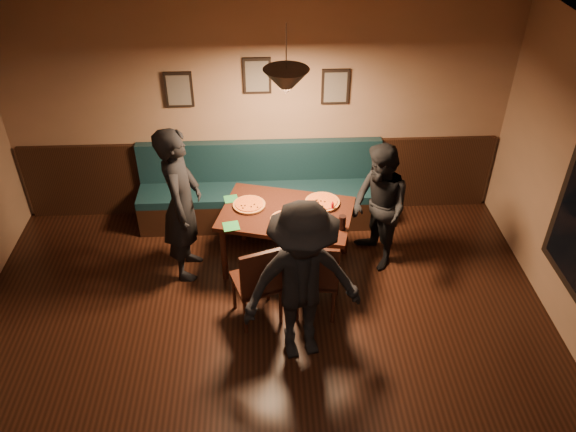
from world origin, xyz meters
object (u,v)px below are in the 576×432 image
object	(u,v)px
dining_table	(287,239)
diner_left	(182,205)
diner_right	(379,208)
chair_near_right	(317,274)
chair_near_left	(256,280)
tabasco_bottle	(332,206)
soda_glass	(342,222)
diner_front	(302,285)
booth_bench	(261,188)

from	to	relation	value
dining_table	diner_left	distance (m)	1.23
dining_table	diner_right	size ratio (longest dim) A/B	0.94
diner_left	chair_near_right	bearing A→B (deg)	-113.69
diner_right	chair_near_left	bearing A→B (deg)	-78.57
chair_near_left	tabasco_bottle	distance (m)	1.20
soda_glass	tabasco_bottle	bearing A→B (deg)	101.15
diner_front	tabasco_bottle	bearing A→B (deg)	60.83
chair_near_left	diner_front	world-z (taller)	diner_front
booth_bench	dining_table	size ratio (longest dim) A/B	2.14
booth_bench	diner_right	world-z (taller)	diner_right
soda_glass	diner_front	bearing A→B (deg)	-116.71
diner_right	tabasco_bottle	size ratio (longest dim) A/B	11.66
chair_near_left	chair_near_right	world-z (taller)	chair_near_left
diner_front	chair_near_left	bearing A→B (deg)	119.91
tabasco_bottle	diner_left	bearing A→B (deg)	-179.34
chair_near_left	diner_right	world-z (taller)	diner_right
chair_near_left	diner_front	size ratio (longest dim) A/B	0.58
diner_right	soda_glass	xyz separation A→B (m)	(-0.46, -0.36, 0.08)
chair_near_left	diner_front	distance (m)	0.74
chair_near_left	tabasco_bottle	size ratio (longest dim) A/B	7.72
diner_right	diner_front	size ratio (longest dim) A/B	0.87
dining_table	diner_right	xyz separation A→B (m)	(1.02, 0.03, 0.37)
chair_near_right	soda_glass	distance (m)	0.60
chair_near_left	diner_right	size ratio (longest dim) A/B	0.66
chair_near_right	diner_left	bearing A→B (deg)	160.74
chair_near_right	tabasco_bottle	distance (m)	0.83
chair_near_right	diner_front	world-z (taller)	diner_front
chair_near_left	diner_right	xyz separation A→B (m)	(1.36, 0.83, 0.25)
dining_table	tabasco_bottle	xyz separation A→B (m)	(0.50, -0.00, 0.44)
dining_table	chair_near_left	xyz separation A→B (m)	(-0.34, -0.80, 0.12)
dining_table	diner_right	distance (m)	1.09
diner_left	tabasco_bottle	size ratio (longest dim) A/B	13.98
dining_table	diner_left	world-z (taller)	diner_left
chair_near_left	diner_left	bearing A→B (deg)	116.16
dining_table	chair_near_right	world-z (taller)	chair_near_right
chair_near_right	diner_right	world-z (taller)	diner_right
chair_near_left	chair_near_right	bearing A→B (deg)	-12.47
booth_bench	soda_glass	world-z (taller)	booth_bench
chair_near_left	chair_near_right	size ratio (longest dim) A/B	1.03
chair_near_right	tabasco_bottle	xyz separation A→B (m)	(0.23, 0.73, 0.33)
chair_near_right	diner_right	bearing A→B (deg)	53.15
diner_left	diner_right	size ratio (longest dim) A/B	1.20
booth_bench	dining_table	bearing A→B (deg)	-72.17
dining_table	diner_left	xyz separation A→B (m)	(-1.12, -0.02, 0.52)
chair_near_left	diner_right	distance (m)	1.61
booth_bench	tabasco_bottle	distance (m)	1.22
chair_near_left	chair_near_right	distance (m)	0.62
chair_near_left	diner_left	size ratio (longest dim) A/B	0.55
chair_near_right	diner_front	bearing A→B (deg)	-101.04
dining_table	soda_glass	bearing A→B (deg)	-15.35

